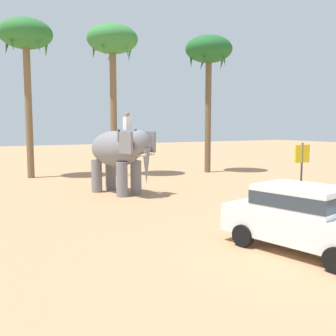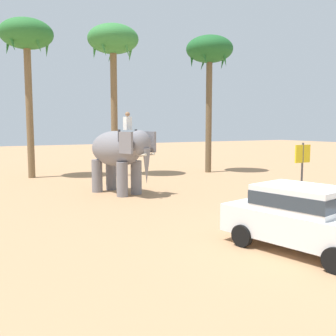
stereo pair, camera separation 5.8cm
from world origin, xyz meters
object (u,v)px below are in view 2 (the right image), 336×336
object	(u,v)px
car_sedan_foreground	(302,216)
elephant_with_mahout	(119,152)
palm_tree_behind_elephant	(27,40)
signboard_yellow	(303,157)
palm_tree_near_hut	(209,54)
palm_tree_left_of_road	(113,45)

from	to	relation	value
car_sedan_foreground	elephant_with_mahout	world-z (taller)	elephant_with_mahout
elephant_with_mahout	palm_tree_behind_elephant	xyz separation A→B (m)	(-2.70, 8.06, 6.45)
palm_tree_behind_elephant	signboard_yellow	bearing A→B (deg)	-46.10
car_sedan_foreground	elephant_with_mahout	size ratio (longest dim) A/B	1.09
car_sedan_foreground	palm_tree_near_hut	xyz separation A→B (m)	(7.77, 15.33, 7.20)
palm_tree_left_of_road	palm_tree_near_hut	bearing A→B (deg)	-11.13
elephant_with_mahout	palm_tree_near_hut	xyz separation A→B (m)	(8.69, 5.08, 6.14)
elephant_with_mahout	palm_tree_left_of_road	xyz separation A→B (m)	(2.21, 6.36, 6.35)
elephant_with_mahout	palm_tree_near_hut	world-z (taller)	palm_tree_near_hut
palm_tree_near_hut	elephant_with_mahout	bearing A→B (deg)	-149.67
palm_tree_left_of_road	signboard_yellow	xyz separation A→B (m)	(6.22, -9.87, -6.65)
car_sedan_foreground	signboard_yellow	world-z (taller)	signboard_yellow
elephant_with_mahout	palm_tree_near_hut	bearing A→B (deg)	30.33
elephant_with_mahout	signboard_yellow	bearing A→B (deg)	-22.61
car_sedan_foreground	palm_tree_near_hut	size ratio (longest dim) A/B	0.47
palm_tree_near_hut	signboard_yellow	bearing A→B (deg)	-91.70
palm_tree_near_hut	car_sedan_foreground	bearing A→B (deg)	-116.88
palm_tree_behind_elephant	car_sedan_foreground	bearing A→B (deg)	-78.82
palm_tree_behind_elephant	palm_tree_left_of_road	xyz separation A→B (m)	(4.91, -1.70, -0.11)
signboard_yellow	palm_tree_behind_elephant	bearing A→B (deg)	133.90
palm_tree_left_of_road	signboard_yellow	size ratio (longest dim) A/B	3.99
signboard_yellow	car_sedan_foreground	bearing A→B (deg)	-138.13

